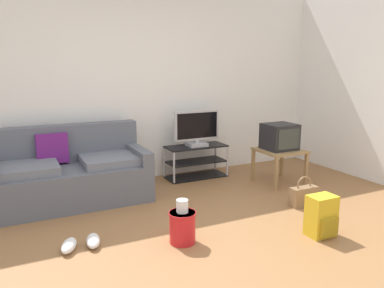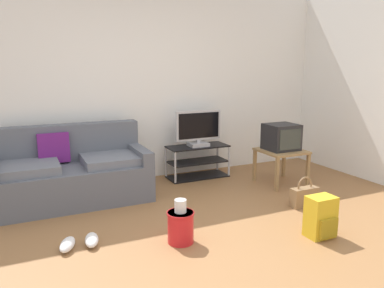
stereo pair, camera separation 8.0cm
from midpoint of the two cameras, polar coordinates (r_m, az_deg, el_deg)
ground_plane at (r=3.51m, az=2.58°, el=-15.85°), size 9.00×9.80×0.02m
wall_back at (r=5.39m, az=-9.98°, el=8.79°), size 9.00×0.10×2.70m
wall_right at (r=5.78m, az=26.14°, el=7.97°), size 0.10×3.60×2.70m
couch at (r=4.79m, az=-18.32°, el=-4.33°), size 1.80×0.86×0.89m
tv_stand at (r=5.55m, az=0.19°, el=-2.62°), size 0.88×0.38×0.47m
flat_tv at (r=5.43m, az=0.30°, el=2.30°), size 0.69×0.22×0.51m
side_table at (r=5.36m, az=12.55°, el=-1.51°), size 0.57×0.57×0.48m
crt_tv at (r=5.33m, az=12.56°, el=1.08°), size 0.42×0.39×0.35m
backpack at (r=3.90m, az=18.21°, el=-10.21°), size 0.26×0.26×0.40m
handbag at (r=4.66m, az=15.87°, el=-7.39°), size 0.34×0.13×0.36m
cleaning_bucket at (r=3.58m, az=-2.09°, el=-11.99°), size 0.25×0.25×0.42m
sneakers_pair at (r=3.69m, az=-16.85°, el=-14.00°), size 0.40×0.30×0.09m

